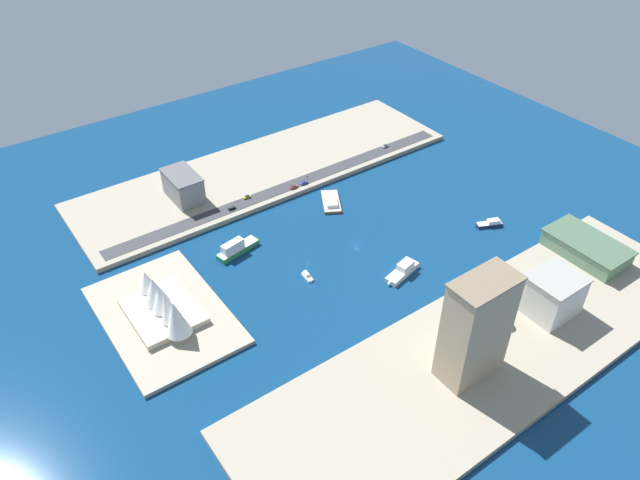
{
  "coord_description": "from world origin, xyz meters",
  "views": [
    {
      "loc": [
        -193.33,
        161.75,
        199.32
      ],
      "look_at": [
        10.66,
        16.17,
        4.02
      ],
      "focal_mm": 33.96,
      "sensor_mm": 36.0,
      "label": 1
    }
  ],
  "objects_px": {
    "warehouse_low_gray": "(183,186)",
    "traffic_light_waterfront": "(307,179)",
    "ferry_green_doubledeck": "(237,248)",
    "apartment_midrise_tan": "(476,328)",
    "barge_flat_brown": "(331,202)",
    "sailboat_small_white": "(307,276)",
    "pickup_red": "(294,187)",
    "sedan_silver": "(385,146)",
    "terminal_long_green": "(586,247)",
    "hatchback_blue": "(304,183)",
    "hotel_broad_white": "(552,294)",
    "ferry_white_commuter": "(403,271)",
    "patrol_launch_navy": "(490,224)",
    "taxi_yellow_cab": "(247,197)",
    "opera_landmark": "(163,305)",
    "suv_black": "(232,208)"
  },
  "relations": [
    {
      "from": "apartment_midrise_tan",
      "to": "hatchback_blue",
      "type": "height_order",
      "value": "apartment_midrise_tan"
    },
    {
      "from": "suv_black",
      "to": "opera_landmark",
      "type": "xyz_separation_m",
      "value": [
        -56.45,
        65.64,
        5.61
      ]
    },
    {
      "from": "traffic_light_waterfront",
      "to": "pickup_red",
      "type": "bearing_deg",
      "value": 74.76
    },
    {
      "from": "hotel_broad_white",
      "to": "hatchback_blue",
      "type": "distance_m",
      "value": 156.97
    },
    {
      "from": "barge_flat_brown",
      "to": "pickup_red",
      "type": "bearing_deg",
      "value": 25.48
    },
    {
      "from": "ferry_green_doubledeck",
      "to": "hatchback_blue",
      "type": "xyz_separation_m",
      "value": [
        30.73,
        -63.46,
        0.77
      ]
    },
    {
      "from": "patrol_launch_navy",
      "to": "barge_flat_brown",
      "type": "xyz_separation_m",
      "value": [
        68.29,
        58.65,
        -0.17
      ]
    },
    {
      "from": "opera_landmark",
      "to": "warehouse_low_gray",
      "type": "bearing_deg",
      "value": -30.74
    },
    {
      "from": "hatchback_blue",
      "to": "opera_landmark",
      "type": "relative_size",
      "value": 0.11
    },
    {
      "from": "barge_flat_brown",
      "to": "ferry_white_commuter",
      "type": "distance_m",
      "value": 71.19
    },
    {
      "from": "sailboat_small_white",
      "to": "warehouse_low_gray",
      "type": "relative_size",
      "value": 0.42
    },
    {
      "from": "ferry_white_commuter",
      "to": "traffic_light_waterfront",
      "type": "relative_size",
      "value": 3.59
    },
    {
      "from": "hotel_broad_white",
      "to": "sailboat_small_white",
      "type": "bearing_deg",
      "value": 41.49
    },
    {
      "from": "terminal_long_green",
      "to": "hatchback_blue",
      "type": "relative_size",
      "value": 8.42
    },
    {
      "from": "barge_flat_brown",
      "to": "warehouse_low_gray",
      "type": "height_order",
      "value": "warehouse_low_gray"
    },
    {
      "from": "barge_flat_brown",
      "to": "pickup_red",
      "type": "relative_size",
      "value": 4.77
    },
    {
      "from": "ferry_green_doubledeck",
      "to": "apartment_midrise_tan",
      "type": "relative_size",
      "value": 0.54
    },
    {
      "from": "barge_flat_brown",
      "to": "sedan_silver",
      "type": "bearing_deg",
      "value": -66.06
    },
    {
      "from": "barge_flat_brown",
      "to": "sedan_silver",
      "type": "height_order",
      "value": "sedan_silver"
    },
    {
      "from": "apartment_midrise_tan",
      "to": "opera_landmark",
      "type": "xyz_separation_m",
      "value": [
        102.05,
        88.69,
        -18.16
      ]
    },
    {
      "from": "sedan_silver",
      "to": "taxi_yellow_cab",
      "type": "height_order",
      "value": "taxi_yellow_cab"
    },
    {
      "from": "opera_landmark",
      "to": "traffic_light_waterfront",
      "type": "bearing_deg",
      "value": -65.49
    },
    {
      "from": "patrol_launch_navy",
      "to": "sedan_silver",
      "type": "relative_size",
      "value": 3.45
    },
    {
      "from": "taxi_yellow_cab",
      "to": "hatchback_blue",
      "type": "height_order",
      "value": "hatchback_blue"
    },
    {
      "from": "warehouse_low_gray",
      "to": "terminal_long_green",
      "type": "xyz_separation_m",
      "value": [
        -166.7,
        -144.24,
        -3.48
      ]
    },
    {
      "from": "warehouse_low_gray",
      "to": "traffic_light_waterfront",
      "type": "bearing_deg",
      "value": -114.9
    },
    {
      "from": "sailboat_small_white",
      "to": "hotel_broad_white",
      "type": "xyz_separation_m",
      "value": [
        -85.26,
        -75.4,
        11.76
      ]
    },
    {
      "from": "sailboat_small_white",
      "to": "hatchback_blue",
      "type": "xyz_separation_m",
      "value": [
        68.44,
        -44.83,
        2.65
      ]
    },
    {
      "from": "hotel_broad_white",
      "to": "suv_black",
      "type": "distance_m",
      "value": 174.48
    },
    {
      "from": "pickup_red",
      "to": "suv_black",
      "type": "relative_size",
      "value": 1.18
    },
    {
      "from": "traffic_light_waterfront",
      "to": "warehouse_low_gray",
      "type": "bearing_deg",
      "value": 65.1
    },
    {
      "from": "barge_flat_brown",
      "to": "warehouse_low_gray",
      "type": "bearing_deg",
      "value": 53.12
    },
    {
      "from": "hatchback_blue",
      "to": "terminal_long_green",
      "type": "bearing_deg",
      "value": -150.2
    },
    {
      "from": "sailboat_small_white",
      "to": "pickup_red",
      "type": "distance_m",
      "value": 77.77
    },
    {
      "from": "traffic_light_waterfront",
      "to": "ferry_white_commuter",
      "type": "bearing_deg",
      "value": 176.69
    },
    {
      "from": "warehouse_low_gray",
      "to": "hotel_broad_white",
      "type": "relative_size",
      "value": 1.15
    },
    {
      "from": "ferry_white_commuter",
      "to": "opera_landmark",
      "type": "height_order",
      "value": "opera_landmark"
    },
    {
      "from": "ferry_green_doubledeck",
      "to": "hatchback_blue",
      "type": "height_order",
      "value": "ferry_green_doubledeck"
    },
    {
      "from": "ferry_green_doubledeck",
      "to": "pickup_red",
      "type": "distance_m",
      "value": 63.63
    },
    {
      "from": "barge_flat_brown",
      "to": "warehouse_low_gray",
      "type": "relative_size",
      "value": 0.92
    },
    {
      "from": "ferry_white_commuter",
      "to": "traffic_light_waterfront",
      "type": "height_order",
      "value": "traffic_light_waterfront"
    },
    {
      "from": "ferry_green_doubledeck",
      "to": "taxi_yellow_cab",
      "type": "xyz_separation_m",
      "value": [
        37.38,
        -27.89,
        0.75
      ]
    },
    {
      "from": "sailboat_small_white",
      "to": "suv_black",
      "type": "xyz_separation_m",
      "value": [
        70.11,
        3.48,
        2.61
      ]
    },
    {
      "from": "sailboat_small_white",
      "to": "opera_landmark",
      "type": "distance_m",
      "value": 70.93
    },
    {
      "from": "patrol_launch_navy",
      "to": "ferry_green_doubledeck",
      "type": "relative_size",
      "value": 0.58
    },
    {
      "from": "taxi_yellow_cab",
      "to": "terminal_long_green",
      "type": "bearing_deg",
      "value": -141.65
    },
    {
      "from": "barge_flat_brown",
      "to": "traffic_light_waterfront",
      "type": "bearing_deg",
      "value": 6.99
    },
    {
      "from": "patrol_launch_navy",
      "to": "barge_flat_brown",
      "type": "height_order",
      "value": "patrol_launch_navy"
    },
    {
      "from": "terminal_long_green",
      "to": "sedan_silver",
      "type": "height_order",
      "value": "terminal_long_green"
    },
    {
      "from": "patrol_launch_navy",
      "to": "taxi_yellow_cab",
      "type": "bearing_deg",
      "value": 44.84
    }
  ]
}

